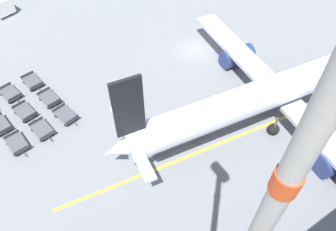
# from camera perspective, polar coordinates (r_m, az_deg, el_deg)

# --- Properties ---
(ground_plane) EXTENTS (500.00, 500.00, 0.00)m
(ground_plane) POSITION_cam_1_polar(r_m,az_deg,el_deg) (44.78, 4.60, 11.33)
(ground_plane) COLOR gray
(airplane) EXTENTS (32.32, 41.27, 11.16)m
(airplane) POSITION_cam_1_polar(r_m,az_deg,el_deg) (37.10, 20.21, 4.62)
(airplane) COLOR silver
(airplane) RESTS_ON ground_plane
(baggage_dolly_row_near_col_b) EXTENTS (3.40, 2.03, 0.92)m
(baggage_dolly_row_near_col_b) POSITION_cam_1_polar(r_m,az_deg,el_deg) (38.94, -27.19, -1.52)
(baggage_dolly_row_near_col_b) COLOR #515459
(baggage_dolly_row_near_col_b) RESTS_ON ground_plane
(baggage_dolly_row_near_col_c) EXTENTS (3.39, 1.99, 0.92)m
(baggage_dolly_row_near_col_c) POSITION_cam_1_polar(r_m,az_deg,el_deg) (36.52, -24.78, -4.47)
(baggage_dolly_row_near_col_c) COLOR #515459
(baggage_dolly_row_near_col_c) RESTS_ON ground_plane
(baggage_dolly_row_mid_a_col_a) EXTENTS (3.42, 2.19, 0.92)m
(baggage_dolly_row_mid_a_col_a) POSITION_cam_1_polar(r_m,az_deg,el_deg) (41.97, -25.76, 3.49)
(baggage_dolly_row_mid_a_col_a) COLOR #515459
(baggage_dolly_row_mid_a_col_a) RESTS_ON ground_plane
(baggage_dolly_row_mid_a_col_b) EXTENTS (3.42, 2.16, 0.92)m
(baggage_dolly_row_mid_a_col_b) POSITION_cam_1_polar(r_m,az_deg,el_deg) (39.16, -23.65, 0.59)
(baggage_dolly_row_mid_a_col_b) COLOR #515459
(baggage_dolly_row_mid_a_col_b) RESTS_ON ground_plane
(baggage_dolly_row_mid_a_col_c) EXTENTS (3.41, 2.07, 0.92)m
(baggage_dolly_row_mid_a_col_c) POSITION_cam_1_polar(r_m,az_deg,el_deg) (36.71, -21.04, -2.32)
(baggage_dolly_row_mid_a_col_c) COLOR #515459
(baggage_dolly_row_mid_a_col_c) RESTS_ON ground_plane
(baggage_dolly_row_mid_b_col_a) EXTENTS (3.40, 2.03, 0.92)m
(baggage_dolly_row_mid_b_col_a) POSITION_cam_1_polar(r_m,az_deg,el_deg) (42.43, -22.52, 5.47)
(baggage_dolly_row_mid_b_col_a) COLOR #515459
(baggage_dolly_row_mid_b_col_a) RESTS_ON ground_plane
(baggage_dolly_row_mid_b_col_b) EXTENTS (3.41, 2.08, 0.92)m
(baggage_dolly_row_mid_b_col_b) POSITION_cam_1_polar(r_m,az_deg,el_deg) (39.62, -19.94, 2.81)
(baggage_dolly_row_mid_b_col_b) COLOR #515459
(baggage_dolly_row_mid_b_col_b) RESTS_ON ground_plane
(baggage_dolly_row_mid_b_col_c) EXTENTS (3.42, 2.22, 0.92)m
(baggage_dolly_row_mid_b_col_c) POSITION_cam_1_polar(r_m,az_deg,el_deg) (37.25, -17.37, 0.06)
(baggage_dolly_row_mid_b_col_c) COLOR #515459
(baggage_dolly_row_mid_b_col_c) RESTS_ON ground_plane
(stand_guidance_stripe) EXTENTS (4.69, 34.45, 0.01)m
(stand_guidance_stripe) POSITION_cam_1_polar(r_m,az_deg,el_deg) (34.26, 9.29, -4.75)
(stand_guidance_stripe) COLOR yellow
(stand_guidance_stripe) RESTS_ON ground_plane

